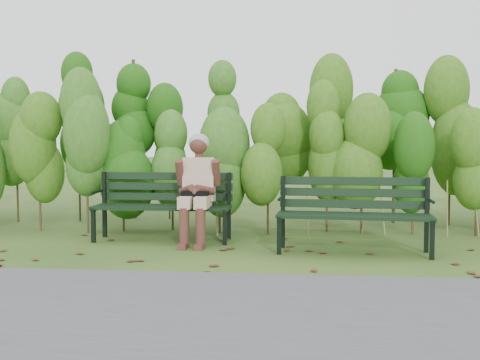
# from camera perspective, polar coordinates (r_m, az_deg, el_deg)

# --- Properties ---
(ground) EXTENTS (80.00, 80.00, 0.00)m
(ground) POSITION_cam_1_polar(r_m,az_deg,el_deg) (5.91, -0.34, -7.50)
(ground) COLOR #264617
(footpath) EXTENTS (60.00, 2.50, 0.01)m
(footpath) POSITION_cam_1_polar(r_m,az_deg,el_deg) (3.80, -3.98, -13.86)
(footpath) COLOR #474749
(footpath) RESTS_ON ground
(hedge_band) EXTENTS (11.04, 1.67, 2.42)m
(hedge_band) POSITION_cam_1_polar(r_m,az_deg,el_deg) (7.65, 1.14, 4.53)
(hedge_band) COLOR #47381E
(hedge_band) RESTS_ON ground
(leaf_litter) EXTENTS (5.54, 2.17, 0.01)m
(leaf_litter) POSITION_cam_1_polar(r_m,az_deg,el_deg) (5.96, -3.83, -7.38)
(leaf_litter) COLOR #572A19
(leaf_litter) RESTS_ON ground
(bench_left) EXTENTS (1.61, 0.53, 0.81)m
(bench_left) POSITION_cam_1_polar(r_m,az_deg,el_deg) (6.75, -7.75, -2.05)
(bench_left) COLOR black
(bench_left) RESTS_ON ground
(bench_right) EXTENTS (1.63, 0.64, 0.80)m
(bench_right) POSITION_cam_1_polar(r_m,az_deg,el_deg) (6.06, 11.47, -2.81)
(bench_right) COLOR black
(bench_right) RESTS_ON ground
(seated_woman) EXTENTS (0.52, 0.76, 1.27)m
(seated_woman) POSITION_cam_1_polar(r_m,az_deg,el_deg) (6.48, -4.37, -0.24)
(seated_woman) COLOR beige
(seated_woman) RESTS_ON ground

